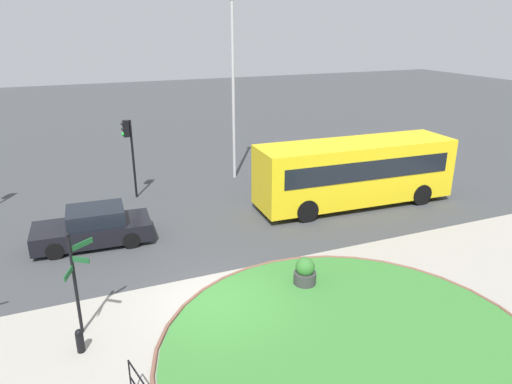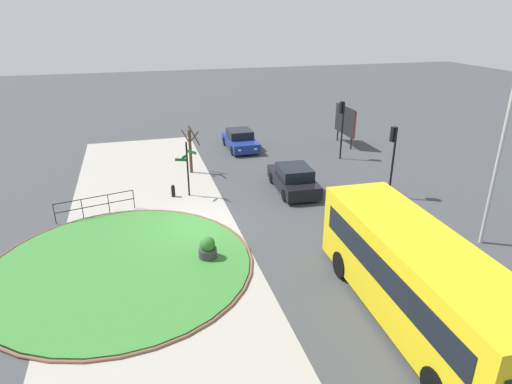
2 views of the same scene
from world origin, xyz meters
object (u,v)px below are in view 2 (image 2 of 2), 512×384
(bus_yellow, at_px, (417,279))
(lamppost_tall, at_px, (505,130))
(traffic_light_far, at_px, (393,147))
(car_far_lane, at_px, (293,179))
(car_near_lane, at_px, (240,140))
(street_tree_bare, at_px, (191,148))
(bollard_foreground, at_px, (173,191))
(traffic_light_near, at_px, (342,117))
(planter_near_signpost, at_px, (208,249))
(signpost_directional, at_px, (187,166))
(billboard_right, at_px, (345,121))

(bus_yellow, distance_m, lamppost_tall, 7.87)
(bus_yellow, xyz_separation_m, traffic_light_far, (-9.48, 4.87, 1.19))
(car_far_lane, bearing_deg, lamppost_tall, -140.86)
(car_near_lane, xyz_separation_m, street_tree_bare, (4.21, -4.14, 0.93))
(bollard_foreground, distance_m, street_tree_bare, 4.09)
(traffic_light_near, distance_m, street_tree_bare, 10.22)
(car_far_lane, height_order, planter_near_signpost, car_far_lane)
(signpost_directional, distance_m, traffic_light_near, 11.56)
(planter_near_signpost, bearing_deg, street_tree_bare, 175.52)
(car_near_lane, distance_m, lamppost_tall, 18.40)
(planter_near_signpost, bearing_deg, car_near_lane, 161.40)
(traffic_light_far, relative_size, lamppost_tall, 0.40)
(signpost_directional, height_order, bus_yellow, signpost_directional)
(lamppost_tall, xyz_separation_m, planter_near_signpost, (-1.82, -11.68, -4.57))
(billboard_right, height_order, planter_near_signpost, billboard_right)
(signpost_directional, bearing_deg, lamppost_tall, 53.15)
(bus_yellow, relative_size, car_far_lane, 2.11)
(bus_yellow, bearing_deg, planter_near_signpost, -132.22)
(billboard_right, distance_m, planter_near_signpost, 18.78)
(traffic_light_far, xyz_separation_m, street_tree_bare, (-6.64, -9.72, -1.23))
(signpost_directional, bearing_deg, traffic_light_far, 74.22)
(signpost_directional, height_order, traffic_light_near, traffic_light_near)
(bollard_foreground, distance_m, billboard_right, 15.14)
(traffic_light_far, distance_m, planter_near_signpost, 11.48)
(traffic_light_far, xyz_separation_m, billboard_right, (-9.82, 2.23, -1.00))
(car_far_lane, relative_size, street_tree_bare, 1.41)
(signpost_directional, relative_size, street_tree_bare, 0.96)
(billboard_right, bearing_deg, lamppost_tall, -2.76)
(car_near_lane, height_order, billboard_right, billboard_right)
(car_near_lane, bearing_deg, bollard_foreground, -36.36)
(traffic_light_far, bearing_deg, signpost_directional, 70.29)
(car_near_lane, distance_m, car_far_lane, 8.72)
(traffic_light_far, bearing_deg, lamppost_tall, -172.68)
(traffic_light_near, distance_m, billboard_right, 3.62)
(lamppost_tall, distance_m, street_tree_bare, 16.80)
(planter_near_signpost, height_order, street_tree_bare, street_tree_bare)
(car_far_lane, xyz_separation_m, billboard_right, (-7.64, 6.87, 1.14))
(billboard_right, bearing_deg, car_far_lane, -40.70)
(signpost_directional, distance_m, car_near_lane, 9.33)
(car_far_lane, bearing_deg, car_near_lane, 9.11)
(car_far_lane, relative_size, billboard_right, 1.37)
(bollard_foreground, height_order, street_tree_bare, street_tree_bare)
(traffic_light_far, bearing_deg, traffic_light_near, -7.40)
(bollard_foreground, bearing_deg, car_far_lane, 82.51)
(traffic_light_near, relative_size, street_tree_bare, 1.23)
(signpost_directional, relative_size, car_near_lane, 0.74)
(bollard_foreground, bearing_deg, billboard_right, 116.72)
(car_near_lane, bearing_deg, car_far_lane, 5.70)
(traffic_light_far, height_order, lamppost_tall, lamppost_tall)
(bollard_foreground, height_order, billboard_right, billboard_right)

